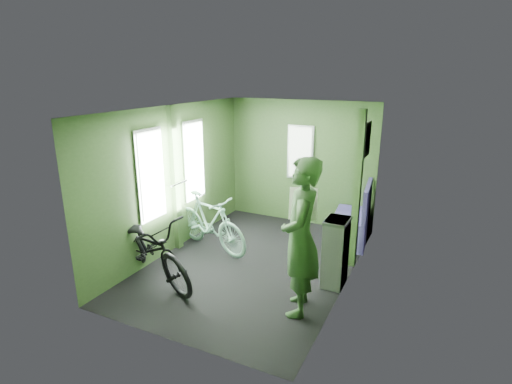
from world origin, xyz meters
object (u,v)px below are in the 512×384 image
Objects in this scene: bicycle_mint at (211,249)px; waste_box at (335,253)px; bench_seat at (352,225)px; bicycle_black at (153,280)px; passenger at (301,238)px.

waste_box reaches higher than bicycle_mint.
bicycle_black is at bearing -136.95° from bench_seat.
passenger is 0.94m from waste_box.
bench_seat is (1.99, 1.31, 0.31)m from bicycle_mint.
waste_box is at bearing -91.77° from bench_seat.
waste_box is (0.23, 0.78, -0.47)m from passenger.
bicycle_mint is 1.53× the size of bench_seat.
bicycle_mint is at bearing -133.73° from passenger.
bicycle_mint is (0.19, 1.20, 0.00)m from bicycle_black.
bicycle_mint is at bearing -152.60° from bench_seat.
bicycle_black is 2.53m from waste_box.
waste_box is at bearing -43.98° from bicycle_black.
waste_box is at bearing 148.02° from passenger.
passenger reaches higher than bicycle_black.
waste_box is at bearing -78.64° from bicycle_mint.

